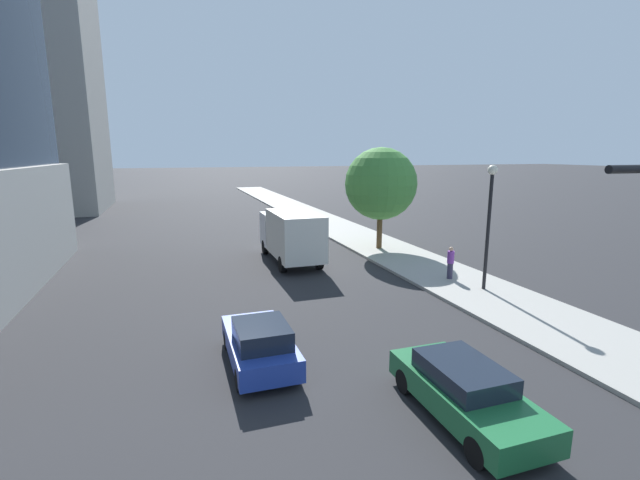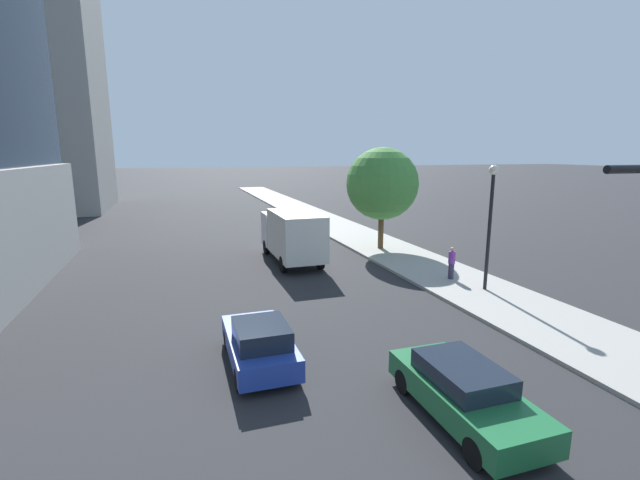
% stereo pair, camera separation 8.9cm
% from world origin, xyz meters
% --- Properties ---
extents(sidewalk, '(4.49, 120.00, 0.15)m').
position_xyz_m(sidewalk, '(8.91, 20.00, 0.07)').
color(sidewalk, '#9E9B93').
rests_on(sidewalk, ground).
extents(construction_building, '(14.40, 18.14, 39.05)m').
position_xyz_m(construction_building, '(-18.47, 55.66, 16.14)').
color(construction_building, '#9E9B93').
rests_on(construction_building, ground).
extents(street_lamp, '(0.44, 0.44, 5.74)m').
position_xyz_m(street_lamp, '(9.22, 15.42, 3.91)').
color(street_lamp, black).
rests_on(street_lamp, sidewalk).
extents(street_tree, '(4.70, 4.70, 6.63)m').
position_xyz_m(street_tree, '(8.53, 25.07, 4.42)').
color(street_tree, brown).
rests_on(street_tree, sidewalk).
extents(car_green, '(1.83, 4.44, 1.40)m').
position_xyz_m(car_green, '(2.12, 7.35, 0.72)').
color(car_green, '#1E6638').
rests_on(car_green, ground).
extents(car_blue, '(1.81, 4.07, 1.50)m').
position_xyz_m(car_blue, '(-2.13, 11.61, 0.73)').
color(car_blue, '#233D9E').
rests_on(car_blue, ground).
extents(box_truck, '(2.40, 6.79, 3.09)m').
position_xyz_m(box_truck, '(2.12, 23.80, 1.73)').
color(box_truck, silver).
rests_on(box_truck, ground).
extents(pedestrian_purple_shirt, '(0.34, 0.34, 1.64)m').
position_xyz_m(pedestrian_purple_shirt, '(8.71, 17.38, 0.98)').
color(pedestrian_purple_shirt, '#38334C').
rests_on(pedestrian_purple_shirt, sidewalk).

